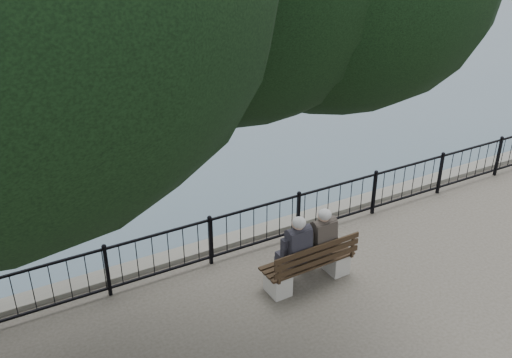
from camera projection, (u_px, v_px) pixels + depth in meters
harbor at (245, 257)px, 12.18m from camera, size 260.00×260.00×1.20m
railing at (256, 226)px, 11.32m from camera, size 22.06×0.06×1.00m
bench at (309, 268)px, 10.44m from camera, size 1.82×0.58×0.95m
person_left at (293, 253)px, 10.22m from camera, size 0.45×0.75×1.51m
person_right at (318, 244)px, 10.47m from camera, size 0.45×0.75×1.51m
sailboat_c at (163, 59)px, 27.34m from camera, size 2.91×5.85×11.39m
sailboat_d at (226, 28)px, 33.66m from camera, size 2.23×6.06×10.95m
sailboat_f at (48, 8)px, 39.46m from camera, size 3.75×6.42×12.66m
sailboat_g at (103, 6)px, 40.36m from camera, size 1.72×5.92×10.80m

